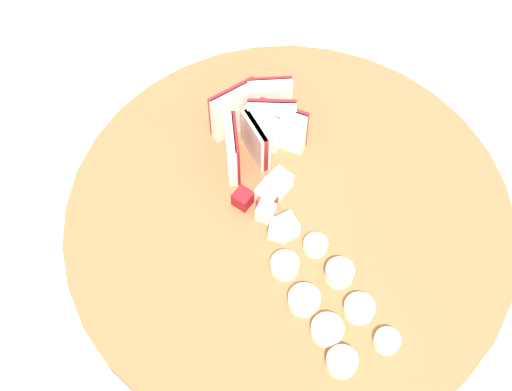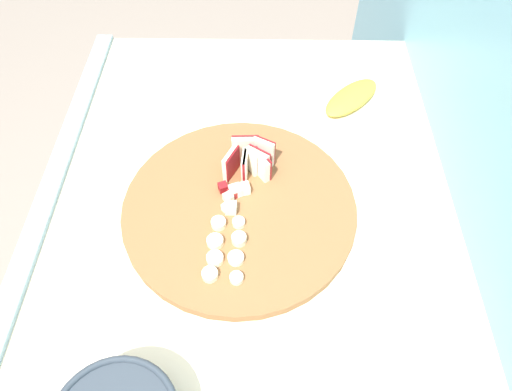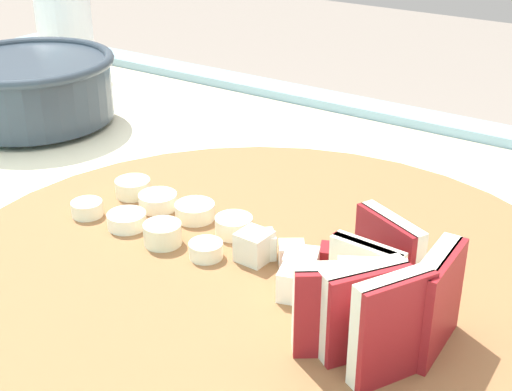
{
  "view_description": "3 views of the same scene",
  "coord_description": "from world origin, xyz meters",
  "px_view_note": "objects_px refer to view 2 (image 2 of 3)",
  "views": [
    {
      "loc": [
        0.21,
        -0.21,
        1.51
      ],
      "look_at": [
        -0.08,
        -0.03,
        0.96
      ],
      "focal_mm": 49.64,
      "sensor_mm": 36.0,
      "label": 1
    },
    {
      "loc": [
        0.43,
        0.03,
        1.61
      ],
      "look_at": [
        -0.07,
        0.02,
        0.94
      ],
      "focal_mm": 32.02,
      "sensor_mm": 36.0,
      "label": 2
    },
    {
      "loc": [
        -0.27,
        0.32,
        1.18
      ],
      "look_at": [
        -0.03,
        -0.04,
        0.97
      ],
      "focal_mm": 51.75,
      "sensor_mm": 36.0,
      "label": 3
    }
  ],
  "objects_px": {
    "apple_wedge_fan": "(251,159)",
    "apple_dice_pile": "(233,196)",
    "banana_slice_rows": "(225,249)",
    "banana_peel": "(351,97)",
    "cutting_board": "(239,208)"
  },
  "relations": [
    {
      "from": "cutting_board",
      "to": "banana_peel",
      "type": "relative_size",
      "value": 2.62
    },
    {
      "from": "apple_wedge_fan",
      "to": "banana_peel",
      "type": "xyz_separation_m",
      "value": [
        -0.22,
        0.22,
        -0.03
      ]
    },
    {
      "from": "apple_dice_pile",
      "to": "banana_peel",
      "type": "relative_size",
      "value": 0.42
    },
    {
      "from": "apple_wedge_fan",
      "to": "apple_dice_pile",
      "type": "xyz_separation_m",
      "value": [
        0.08,
        -0.03,
        -0.02
      ]
    },
    {
      "from": "banana_slice_rows",
      "to": "banana_peel",
      "type": "distance_m",
      "value": 0.48
    },
    {
      "from": "apple_dice_pile",
      "to": "apple_wedge_fan",
      "type": "bearing_deg",
      "value": 157.41
    },
    {
      "from": "banana_slice_rows",
      "to": "apple_dice_pile",
      "type": "bearing_deg",
      "value": 175.09
    },
    {
      "from": "cutting_board",
      "to": "banana_slice_rows",
      "type": "distance_m",
      "value": 0.1
    },
    {
      "from": "apple_dice_pile",
      "to": "banana_peel",
      "type": "distance_m",
      "value": 0.39
    },
    {
      "from": "apple_wedge_fan",
      "to": "cutting_board",
      "type": "bearing_deg",
      "value": -12.9
    },
    {
      "from": "cutting_board",
      "to": "apple_dice_pile",
      "type": "bearing_deg",
      "value": -138.67
    },
    {
      "from": "apple_dice_pile",
      "to": "banana_slice_rows",
      "type": "bearing_deg",
      "value": -4.91
    },
    {
      "from": "cutting_board",
      "to": "apple_dice_pile",
      "type": "distance_m",
      "value": 0.03
    },
    {
      "from": "banana_peel",
      "to": "apple_dice_pile",
      "type": "bearing_deg",
      "value": -40.54
    },
    {
      "from": "banana_slice_rows",
      "to": "banana_peel",
      "type": "height_order",
      "value": "banana_slice_rows"
    }
  ]
}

